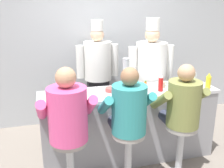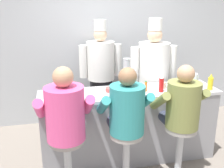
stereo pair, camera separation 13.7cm
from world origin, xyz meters
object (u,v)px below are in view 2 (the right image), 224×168
(water_pitcher_clear, at_px, (193,81))
(diner_seated_teal, at_px, (126,114))
(hot_sauce_bottle_orange, at_px, (146,86))
(cup_stack_steel, at_px, (127,74))
(breakfast_plate, at_px, (62,94))
(cereal_bowl, at_px, (111,90))
(mustard_bottle_yellow, at_px, (210,82))
(coffee_mug_tan, at_px, (163,85))
(diner_seated_pink, at_px, (65,117))
(diner_seated_olive, at_px, (181,109))
(cook_in_whites_near, at_px, (101,70))
(cook_in_whites_far, at_px, (153,74))
(ketchup_bottle_red, at_px, (161,84))

(water_pitcher_clear, xyz_separation_m, diner_seated_teal, (-1.06, -0.49, -0.17))
(hot_sauce_bottle_orange, xyz_separation_m, cup_stack_steel, (-0.21, 0.16, 0.14))
(hot_sauce_bottle_orange, relative_size, cup_stack_steel, 0.33)
(breakfast_plate, xyz_separation_m, cereal_bowl, (0.63, 0.01, 0.01))
(mustard_bottle_yellow, distance_m, coffee_mug_tan, 0.61)
(water_pitcher_clear, height_order, coffee_mug_tan, water_pitcher_clear)
(hot_sauce_bottle_orange, xyz_separation_m, coffee_mug_tan, (0.27, 0.08, -0.02))
(mustard_bottle_yellow, xyz_separation_m, hot_sauce_bottle_orange, (-0.85, 0.12, -0.03))
(water_pitcher_clear, bearing_deg, hot_sauce_bottle_orange, 179.84)
(cup_stack_steel, bearing_deg, cereal_bowl, -162.11)
(cup_stack_steel, relative_size, diner_seated_pink, 0.28)
(cereal_bowl, xyz_separation_m, diner_seated_olive, (0.70, -0.58, -0.10))
(water_pitcher_clear, bearing_deg, diner_seated_pink, -164.23)
(breakfast_plate, relative_size, cereal_bowl, 1.77)
(diner_seated_teal, bearing_deg, cup_stack_steel, 74.47)
(mustard_bottle_yellow, relative_size, cook_in_whites_near, 0.12)
(cereal_bowl, xyz_separation_m, cook_in_whites_far, (0.77, 0.52, 0.02))
(diner_seated_olive, bearing_deg, mustard_bottle_yellow, 32.41)
(cook_in_whites_far, bearing_deg, cook_in_whites_near, 142.34)
(cereal_bowl, xyz_separation_m, cook_in_whites_near, (0.05, 1.07, -0.00))
(ketchup_bottle_red, height_order, cook_in_whites_far, cook_in_whites_far)
(ketchup_bottle_red, bearing_deg, mustard_bottle_yellow, -5.27)
(hot_sauce_bottle_orange, distance_m, breakfast_plate, 1.07)
(diner_seated_olive, bearing_deg, coffee_mug_tan, 89.17)
(ketchup_bottle_red, height_order, cereal_bowl, ketchup_bottle_red)
(mustard_bottle_yellow, xyz_separation_m, cook_in_whites_far, (-0.51, 0.73, -0.05))
(diner_seated_olive, bearing_deg, cook_in_whites_far, 86.32)
(diner_seated_pink, distance_m, diner_seated_olive, 1.31)
(diner_seated_pink, distance_m, diner_seated_teal, 0.66)
(ketchup_bottle_red, height_order, diner_seated_pink, diner_seated_pink)
(ketchup_bottle_red, relative_size, diner_seated_pink, 0.16)
(hot_sauce_bottle_orange, relative_size, diner_seated_olive, 0.09)
(cook_in_whites_near, bearing_deg, coffee_mug_tan, -58.85)
(mustard_bottle_yellow, height_order, diner_seated_olive, diner_seated_olive)
(mustard_bottle_yellow, bearing_deg, cup_stack_steel, 165.22)
(diner_seated_olive, relative_size, cook_in_whites_near, 0.79)
(mustard_bottle_yellow, distance_m, cook_in_whites_near, 1.77)
(water_pitcher_clear, height_order, diner_seated_teal, diner_seated_teal)
(cereal_bowl, distance_m, coffee_mug_tan, 0.70)
(cup_stack_steel, height_order, diner_seated_pink, diner_seated_pink)
(coffee_mug_tan, bearing_deg, diner_seated_olive, -90.83)
(cereal_bowl, height_order, diner_seated_pink, diner_seated_pink)
(water_pitcher_clear, height_order, cup_stack_steel, cup_stack_steel)
(mustard_bottle_yellow, relative_size, cereal_bowl, 1.43)
(diner_seated_pink, relative_size, cook_in_whites_far, 0.79)
(cook_in_whites_far, bearing_deg, water_pitcher_clear, -61.49)
(cereal_bowl, relative_size, cook_in_whites_near, 0.08)
(hot_sauce_bottle_orange, distance_m, diner_seated_teal, 0.64)
(diner_seated_teal, relative_size, cook_in_whites_far, 0.77)
(ketchup_bottle_red, xyz_separation_m, cup_stack_steel, (-0.40, 0.22, 0.10))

